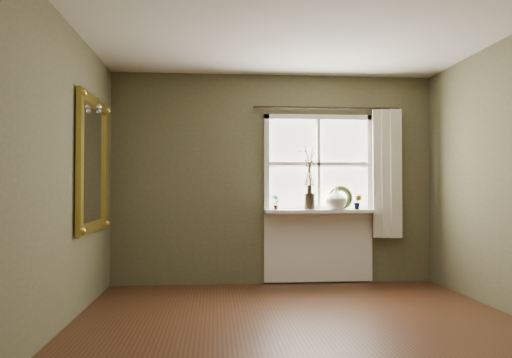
{
  "coord_description": "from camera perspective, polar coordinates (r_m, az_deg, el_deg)",
  "views": [
    {
      "loc": [
        -0.74,
        -3.91,
        1.16
      ],
      "look_at": [
        -0.29,
        1.55,
        1.28
      ],
      "focal_mm": 35.0,
      "sensor_mm": 36.0,
      "label": 1
    }
  ],
  "objects": [
    {
      "name": "floor",
      "position": [
        4.14,
        6.0,
        -17.49
      ],
      "size": [
        4.5,
        4.5,
        0.0
      ],
      "primitive_type": "plane",
      "color": "#3E2213",
      "rests_on": "ground"
    },
    {
      "name": "ceiling",
      "position": [
        4.23,
        5.92,
        18.65
      ],
      "size": [
        4.5,
        4.5,
        0.0
      ],
      "primitive_type": "plane",
      "color": "silver",
      "rests_on": "ground"
    },
    {
      "name": "wall_back",
      "position": [
        6.26,
        2.06,
        0.03
      ],
      "size": [
        4.0,
        0.1,
        2.6
      ],
      "primitive_type": "cube",
      "color": "brown",
      "rests_on": "ground"
    },
    {
      "name": "wall_left",
      "position": [
        4.13,
        -23.25,
        0.81
      ],
      "size": [
        0.1,
        4.5,
        2.6
      ],
      "primitive_type": "cube",
      "color": "brown",
      "rests_on": "ground"
    },
    {
      "name": "wall_front",
      "position": [
        1.78,
        19.85,
        3.4
      ],
      "size": [
        4.0,
        0.1,
        2.6
      ],
      "primitive_type": "cube",
      "color": "brown",
      "rests_on": "ground"
    },
    {
      "name": "window_frame",
      "position": [
        6.28,
        7.12,
        1.67
      ],
      "size": [
        1.36,
        0.06,
        1.24
      ],
      "color": "white",
      "rests_on": "wall_back"
    },
    {
      "name": "window_sill",
      "position": [
        6.17,
        7.34,
        -3.66
      ],
      "size": [
        1.36,
        0.26,
        0.04
      ],
      "primitive_type": "cube",
      "color": "white",
      "rests_on": "wall_back"
    },
    {
      "name": "window_apron",
      "position": [
        6.31,
        7.15,
        -7.61
      ],
      "size": [
        1.36,
        0.04,
        0.88
      ],
      "primitive_type": "cube",
      "color": "white",
      "rests_on": "ground"
    },
    {
      "name": "dark_jug",
      "position": [
        6.14,
        6.13,
        -2.56
      ],
      "size": [
        0.15,
        0.15,
        0.2
      ],
      "primitive_type": "cylinder",
      "rotation": [
        0.0,
        0.0,
        -0.16
      ],
      "color": "black",
      "rests_on": "window_sill"
    },
    {
      "name": "cream_vase",
      "position": [
        6.21,
        9.14,
        -2.18
      ],
      "size": [
        0.33,
        0.33,
        0.28
      ],
      "primitive_type": "imported",
      "rotation": [
        0.0,
        0.0,
        -0.29
      ],
      "color": "beige",
      "rests_on": "window_sill"
    },
    {
      "name": "wreath",
      "position": [
        6.27,
        9.65,
        -2.39
      ],
      "size": [
        0.3,
        0.14,
        0.31
      ],
      "primitive_type": "torus",
      "rotation": [
        1.36,
        0.0,
        0.02
      ],
      "color": "#34461F",
      "rests_on": "window_sill"
    },
    {
      "name": "potted_plant_left",
      "position": [
        6.08,
        2.26,
        -2.65
      ],
      "size": [
        0.11,
        0.1,
        0.18
      ],
      "primitive_type": "imported",
      "rotation": [
        0.0,
        0.0,
        0.43
      ],
      "color": "#34461F",
      "rests_on": "window_sill"
    },
    {
      "name": "potted_plant_right",
      "position": [
        6.28,
        11.55,
        -2.6
      ],
      "size": [
        0.12,
        0.11,
        0.18
      ],
      "primitive_type": "imported",
      "rotation": [
        0.0,
        0.0,
        -0.44
      ],
      "color": "#34461F",
      "rests_on": "window_sill"
    },
    {
      "name": "curtain",
      "position": [
        6.41,
        14.68,
        0.62
      ],
      "size": [
        0.36,
        0.12,
        1.59
      ],
      "primitive_type": "cube",
      "color": "beige",
      "rests_on": "wall_back"
    },
    {
      "name": "curtain_rod",
      "position": [
        6.32,
        8.11,
        8.04
      ],
      "size": [
        1.84,
        0.03,
        0.03
      ],
      "primitive_type": "cylinder",
      "rotation": [
        0.0,
        1.57,
        0.0
      ],
      "color": "black",
      "rests_on": "wall_back"
    },
    {
      "name": "gilt_mirror",
      "position": [
        5.3,
        -18.1,
        1.64
      ],
      "size": [
        0.1,
        1.14,
        1.36
      ],
      "color": "white",
      "rests_on": "wall_left"
    }
  ]
}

